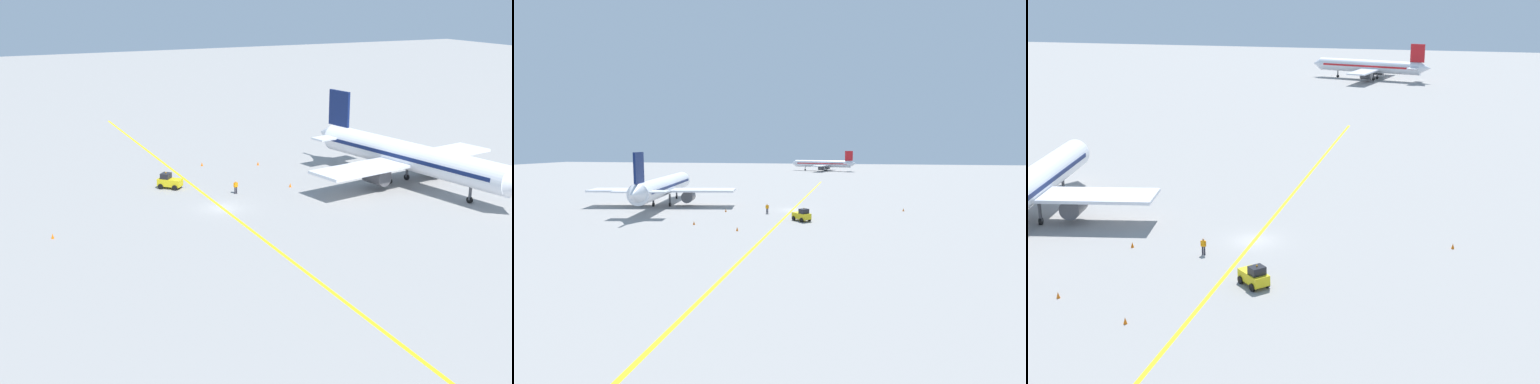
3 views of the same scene
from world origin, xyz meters
TOP-DOWN VIEW (x-y plane):
  - ground_plane at (0.00, 0.00)m, footprint 400.00×400.00m
  - apron_yellow_centreline at (0.00, 0.00)m, footprint 3.81×119.96m
  - airplane_at_gate at (-25.57, 0.94)m, footprint 28.48×35.44m
  - airplane_distant_taxiing at (-0.83, 120.17)m, footprint 31.68×25.60m
  - baggage_tug_white at (2.84, -10.60)m, footprint 3.21×3.16m
  - ground_crew_worker at (-3.79, -4.71)m, footprint 0.58×0.24m
  - traffic_cone_near_nose at (-11.30, -4.43)m, footprint 0.32×0.32m
  - traffic_cone_mid_apron at (-12.51, -16.57)m, footprint 0.32×0.32m
  - traffic_cone_by_wingtip at (-5.09, -19.63)m, footprint 0.32×0.32m
  - traffic_cone_far_edge at (19.68, 2.12)m, footprint 0.32×0.32m

SIDE VIEW (x-z plane):
  - ground_plane at x=0.00m, z-range 0.00..0.00m
  - apron_yellow_centreline at x=0.00m, z-range 0.00..0.01m
  - traffic_cone_near_nose at x=-11.30m, z-range 0.00..0.55m
  - traffic_cone_mid_apron at x=-12.51m, z-range 0.00..0.55m
  - traffic_cone_by_wingtip at x=-5.09m, z-range 0.00..0.55m
  - traffic_cone_far_edge at x=19.68m, z-range 0.00..0.55m
  - baggage_tug_white at x=2.84m, z-range -0.15..1.96m
  - ground_crew_worker at x=-3.79m, z-range 0.07..1.75m
  - airplane_distant_taxiing at x=-0.83m, z-range -1.43..8.11m
  - airplane_at_gate at x=-25.57m, z-range -1.59..9.01m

